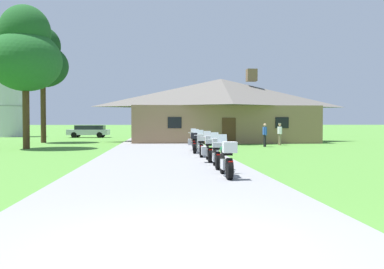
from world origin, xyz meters
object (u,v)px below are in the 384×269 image
motorcycle_green_nearest_to_camera (226,159)px  tree_left_far (43,60)px  motorcycle_green_fourth_in_row (201,145)px  metal_silo_distant (8,102)px  bystander_blue_shirt_beside_signpost (265,134)px  tree_left_near (25,53)px  parked_silver_suv_far_left (89,131)px  motorcycle_green_second_in_row (217,153)px  motorcycle_white_fifth_in_row (195,143)px  motorcycle_orange_third_in_row (209,149)px  motorcycle_red_farthest_in_row (194,141)px  bystander_white_shirt_near_lodge (280,133)px

motorcycle_green_nearest_to_camera → tree_left_far: (-11.87, 23.67, 6.38)m
motorcycle_green_nearest_to_camera → motorcycle_green_fourth_in_row: bearing=90.3°
metal_silo_distant → bystander_blue_shirt_beside_signpost: bearing=-41.7°
tree_left_near → parked_silver_suv_far_left: (0.78, 20.05, -5.53)m
motorcycle_green_second_in_row → motorcycle_white_fifth_in_row: 7.73m
motorcycle_orange_third_in_row → tree_left_near: (-10.85, 10.35, 5.70)m
tree_left_far → metal_silo_distant: tree_left_far is taller
motorcycle_green_fourth_in_row → motorcycle_red_farthest_in_row: same height
bystander_white_shirt_near_lodge → tree_left_far: size_ratio=0.17×
motorcycle_green_fourth_in_row → bystander_blue_shirt_beside_signpost: (5.44, 8.52, 0.31)m
motorcycle_white_fifth_in_row → motorcycle_red_farthest_in_row: (0.13, 2.51, -0.01)m
motorcycle_green_nearest_to_camera → motorcycle_green_second_in_row: bearing=89.2°
motorcycle_green_nearest_to_camera → motorcycle_green_fourth_in_row: same height
motorcycle_orange_third_in_row → bystander_blue_shirt_beside_signpost: (5.36, 11.23, 0.32)m
tree_left_far → motorcycle_red_farthest_in_row: bearing=-42.2°
motorcycle_white_fifth_in_row → bystander_blue_shirt_beside_signpost: 8.15m
tree_left_far → metal_silo_distant: size_ratio=1.19×
bystander_blue_shirt_beside_signpost → metal_silo_distant: bearing=-134.9°
bystander_white_shirt_near_lodge → metal_silo_distant: 34.34m
motorcycle_white_fifth_in_row → motorcycle_orange_third_in_row: bearing=-80.6°
motorcycle_white_fifth_in_row → metal_silo_distant: (-20.08, 28.77, 3.53)m
motorcycle_green_nearest_to_camera → motorcycle_orange_third_in_row: 5.09m
motorcycle_green_fourth_in_row → motorcycle_white_fifth_in_row: (-0.06, 2.51, 0.00)m
bystander_blue_shirt_beside_signpost → metal_silo_distant: size_ratio=0.20×
motorcycle_green_second_in_row → bystander_blue_shirt_beside_signpost: bystander_blue_shirt_beside_signpost is taller
motorcycle_red_farthest_in_row → tree_left_far: 17.36m
bystander_blue_shirt_beside_signpost → bystander_white_shirt_near_lodge: bearing=138.4°
motorcycle_red_farthest_in_row → motorcycle_orange_third_in_row: bearing=-86.4°
motorcycle_orange_third_in_row → bystander_white_shirt_near_lodge: size_ratio=1.24×
motorcycle_green_fourth_in_row → motorcycle_white_fifth_in_row: 2.51m
motorcycle_green_second_in_row → motorcycle_green_fourth_in_row: (-0.04, 5.21, 0.00)m
motorcycle_orange_third_in_row → motorcycle_green_second_in_row: bearing=-88.6°
motorcycle_green_fourth_in_row → motorcycle_white_fifth_in_row: size_ratio=1.00×
motorcycle_green_fourth_in_row → bystander_white_shirt_near_lodge: bystander_white_shirt_near_lodge is taller
motorcycle_green_fourth_in_row → tree_left_near: size_ratio=0.22×
bystander_blue_shirt_beside_signpost → tree_left_near: bearing=-90.1°
motorcycle_red_farthest_in_row → bystander_blue_shirt_beside_signpost: size_ratio=1.25×
motorcycle_white_fifth_in_row → motorcycle_green_fourth_in_row: bearing=-80.7°
motorcycle_green_nearest_to_camera → parked_silver_suv_far_left: parked_silver_suv_far_left is taller
motorcycle_red_farthest_in_row → motorcycle_green_fourth_in_row: bearing=-87.2°
motorcycle_orange_third_in_row → motorcycle_green_fourth_in_row: bearing=93.8°
motorcycle_green_fourth_in_row → motorcycle_white_fifth_in_row: bearing=95.6°
motorcycle_green_second_in_row → tree_left_near: size_ratio=0.22×
motorcycle_green_second_in_row → bystander_white_shirt_near_lodge: size_ratio=1.24×
motorcycle_green_fourth_in_row → motorcycle_orange_third_in_row: bearing=-84.3°
motorcycle_red_farthest_in_row → parked_silver_suv_far_left: (-10.06, 22.67, 0.17)m
motorcycle_orange_third_in_row → tree_left_far: 23.00m
motorcycle_green_nearest_to_camera → metal_silo_distant: (-20.13, 39.08, 3.53)m
motorcycle_green_nearest_to_camera → motorcycle_white_fifth_in_row: bearing=90.7°
motorcycle_white_fifth_in_row → bystander_white_shirt_near_lodge: size_ratio=1.23×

